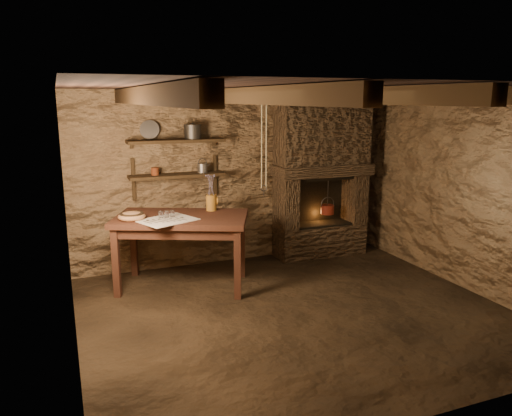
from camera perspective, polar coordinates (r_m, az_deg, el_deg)
name	(u,v)px	position (r m, az deg, el deg)	size (l,w,h in m)	color
floor	(296,313)	(5.57, 4.60, -11.84)	(4.50, 4.50, 0.00)	black
back_wall	(235,178)	(7.01, -2.45, 3.50)	(4.50, 0.04, 2.40)	brown
front_wall	(430,263)	(3.58, 19.23, -5.96)	(4.50, 0.04, 2.40)	brown
left_wall	(67,225)	(4.67, -20.74, -1.84)	(0.04, 4.00, 2.40)	brown
right_wall	(466,191)	(6.50, 22.90, 1.82)	(0.04, 4.00, 2.40)	brown
ceiling	(300,87)	(5.08, 5.08, 13.66)	(4.50, 4.00, 0.04)	black
beam_far_left	(148,96)	(4.61, -12.28, 12.44)	(0.14, 3.95, 0.16)	black
beam_mid_left	(253,96)	(4.88, -0.34, 12.70)	(0.14, 3.95, 0.16)	black
beam_mid_right	(344,96)	(5.32, 9.99, 12.49)	(0.14, 3.95, 0.16)	black
beam_far_right	(422,96)	(5.91, 18.49, 12.03)	(0.14, 3.95, 0.16)	black
shelf_lower	(177,175)	(6.62, -8.98, 3.70)	(1.25, 0.30, 0.04)	black
shelf_upper	(176,141)	(6.56, -9.11, 7.58)	(1.25, 0.30, 0.04)	black
hearth	(321,173)	(7.31, 7.47, 3.98)	(1.43, 0.51, 2.30)	#35261A
work_table	(182,249)	(6.19, -8.43, -4.64)	(1.80, 1.46, 0.90)	#381C13
linen_cloth	(167,220)	(5.89, -10.11, -1.37)	(0.61, 0.49, 0.01)	white
pewter_cutlery_row	(168,220)	(5.87, -10.08, -1.31)	(0.51, 0.20, 0.01)	gray
drinking_glasses	(167,214)	(6.00, -10.17, -0.70)	(0.20, 0.06, 0.08)	white
stoneware_jug	(211,195)	(6.30, -5.12, 1.49)	(0.15, 0.14, 0.46)	#97611D
wooden_bowl	(132,216)	(6.01, -14.02, -0.95)	(0.32, 0.32, 0.11)	#A87249
iron_stockpot	(193,132)	(6.61, -7.24, 8.56)	(0.22, 0.22, 0.17)	#2F2D2A
tin_pan	(150,130)	(6.59, -12.07, 8.74)	(0.25, 0.25, 0.03)	gray
small_kettle	(202,168)	(6.69, -6.14, 4.57)	(0.18, 0.13, 0.19)	gray
rusty_tin	(155,171)	(6.55, -11.48, 4.12)	(0.10, 0.10, 0.10)	#542210
red_pot	(327,209)	(7.41, 8.16, -0.09)	(0.25, 0.25, 0.54)	maroon
hanging_ropes	(264,140)	(6.08, 0.92, 7.83)	(0.08, 0.08, 1.20)	#C6BA8B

